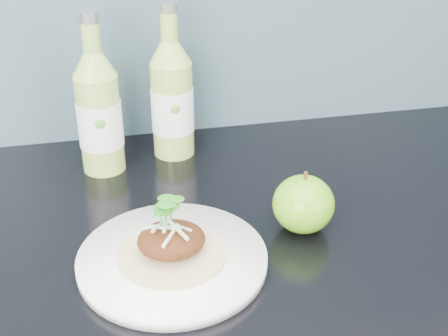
{
  "coord_description": "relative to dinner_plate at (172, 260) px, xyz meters",
  "views": [
    {
      "loc": [
        -0.14,
        0.96,
        1.4
      ],
      "look_at": [
        0.01,
        1.65,
        1.0
      ],
      "focal_mm": 50.0,
      "sensor_mm": 36.0,
      "label": 1
    }
  ],
  "objects": [
    {
      "name": "dinner_plate",
      "position": [
        0.0,
        0.0,
        0.0
      ],
      "size": [
        0.28,
        0.28,
        0.02
      ],
      "color": "white",
      "rests_on": "kitchen_counter"
    },
    {
      "name": "pork_taco",
      "position": [
        -0.0,
        0.0,
        0.04
      ],
      "size": [
        0.14,
        0.14,
        0.09
      ],
      "color": "tan",
      "rests_on": "dinner_plate"
    },
    {
      "name": "green_apple",
      "position": [
        0.19,
        0.04,
        0.03
      ],
      "size": [
        0.11,
        0.11,
        0.09
      ],
      "rotation": [
        0.0,
        0.0,
        0.31
      ],
      "color": "#3C9710",
      "rests_on": "kitchen_counter"
    },
    {
      "name": "cider_bottle_left",
      "position": [
        -0.07,
        0.27,
        0.09
      ],
      "size": [
        0.09,
        0.09,
        0.26
      ],
      "rotation": [
        0.0,
        0.0,
        0.41
      ],
      "color": "#97BC4E",
      "rests_on": "kitchen_counter"
    },
    {
      "name": "cider_bottle_right",
      "position": [
        0.05,
        0.31,
        0.09
      ],
      "size": [
        0.09,
        0.09,
        0.26
      ],
      "rotation": [
        0.0,
        0.0,
        -0.29
      ],
      "color": "#A0B84C",
      "rests_on": "kitchen_counter"
    }
  ]
}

